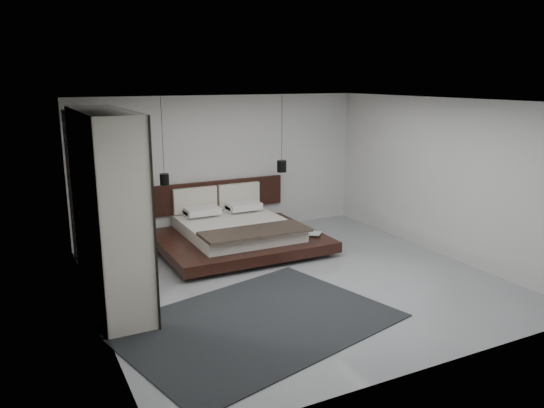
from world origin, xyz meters
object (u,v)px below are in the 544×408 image
wardrobe (107,207)px  rug (256,322)px  bed (237,232)px  lattice_screen (72,188)px  pendant_right (282,166)px  pendant_left (164,179)px

wardrobe → rug: 2.65m
rug → bed: bearing=71.3°
bed → rug: size_ratio=0.85×
lattice_screen → bed: bearing=-11.2°
pendant_right → pendant_left: bearing=180.0°
pendant_left → wardrobe: size_ratio=0.57×
bed → wardrobe: size_ratio=1.06×
pendant_right → rug: size_ratio=0.44×
pendant_left → pendant_right: size_ratio=1.03×
bed → pendant_left: bearing=158.4°
bed → pendant_right: (1.20, 0.48, 1.10)m
pendant_right → wardrobe: pendant_right is taller
pendant_right → rug: pendant_right is taller
pendant_right → rug: bearing=-122.4°
wardrobe → rug: wardrobe is taller
bed → pendant_left: 1.66m
rug → wardrobe: bearing=131.0°
lattice_screen → bed: 3.00m
bed → wardrobe: (-2.53, -1.31, 1.06)m
wardrobe → rug: (1.50, -1.72, -1.35)m
pendant_left → wardrobe: pendant_left is taller
bed → pendant_left: pendant_left is taller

